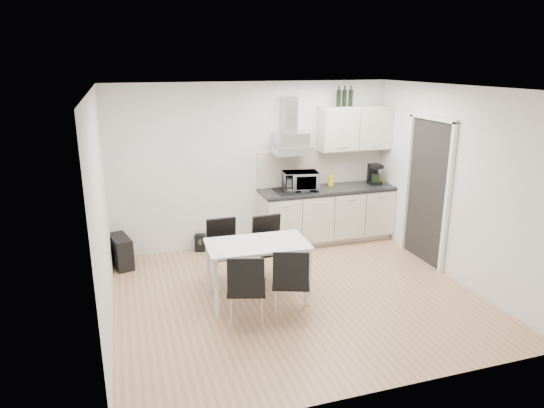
{
  "coord_description": "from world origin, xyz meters",
  "views": [
    {
      "loc": [
        -2.0,
        -5.28,
        2.89
      ],
      "look_at": [
        -0.17,
        0.5,
        1.1
      ],
      "focal_mm": 32.0,
      "sensor_mm": 36.0,
      "label": 1
    }
  ],
  "objects_px": {
    "chair_near_right": "(291,282)",
    "guitar_amp": "(121,251)",
    "chair_far_left": "(225,254)",
    "floor_speaker": "(200,243)",
    "dining_table": "(257,250)",
    "kitchenette": "(328,192)",
    "chair_far_right": "(271,250)",
    "chair_near_left": "(247,289)"
  },
  "relations": [
    {
      "from": "chair_near_right",
      "to": "guitar_amp",
      "type": "height_order",
      "value": "chair_near_right"
    },
    {
      "from": "chair_far_left",
      "to": "floor_speaker",
      "type": "height_order",
      "value": "chair_far_left"
    },
    {
      "from": "chair_far_left",
      "to": "guitar_amp",
      "type": "xyz_separation_m",
      "value": [
        -1.32,
        1.05,
        -0.21
      ]
    },
    {
      "from": "dining_table",
      "to": "chair_near_right",
      "type": "xyz_separation_m",
      "value": [
        0.24,
        -0.55,
        -0.21
      ]
    },
    {
      "from": "kitchenette",
      "to": "dining_table",
      "type": "height_order",
      "value": "kitchenette"
    },
    {
      "from": "kitchenette",
      "to": "chair_far_right",
      "type": "relative_size",
      "value": 2.86
    },
    {
      "from": "chair_far_left",
      "to": "chair_far_right",
      "type": "bearing_deg",
      "value": 174.0
    },
    {
      "from": "dining_table",
      "to": "chair_far_right",
      "type": "distance_m",
      "value": 0.61
    },
    {
      "from": "chair_far_right",
      "to": "chair_far_left",
      "type": "bearing_deg",
      "value": -8.64
    },
    {
      "from": "chair_near_right",
      "to": "dining_table",
      "type": "bearing_deg",
      "value": 134.25
    },
    {
      "from": "chair_near_right",
      "to": "guitar_amp",
      "type": "distance_m",
      "value": 2.84
    },
    {
      "from": "dining_table",
      "to": "floor_speaker",
      "type": "distance_m",
      "value": 1.95
    },
    {
      "from": "chair_near_left",
      "to": "chair_near_right",
      "type": "height_order",
      "value": "same"
    },
    {
      "from": "dining_table",
      "to": "kitchenette",
      "type": "bearing_deg",
      "value": 46.88
    },
    {
      "from": "chair_far_left",
      "to": "floor_speaker",
      "type": "relative_size",
      "value": 3.3
    },
    {
      "from": "chair_far_right",
      "to": "chair_near_right",
      "type": "bearing_deg",
      "value": 81.8
    },
    {
      "from": "dining_table",
      "to": "guitar_amp",
      "type": "xyz_separation_m",
      "value": [
        -1.62,
        1.58,
        -0.43
      ]
    },
    {
      "from": "chair_near_left",
      "to": "guitar_amp",
      "type": "xyz_separation_m",
      "value": [
        -1.34,
        2.14,
        -0.21
      ]
    },
    {
      "from": "chair_far_right",
      "to": "floor_speaker",
      "type": "xyz_separation_m",
      "value": [
        -0.75,
        1.36,
        -0.31
      ]
    },
    {
      "from": "guitar_amp",
      "to": "chair_far_right",
      "type": "bearing_deg",
      "value": -43.5
    },
    {
      "from": "kitchenette",
      "to": "chair_far_right",
      "type": "xyz_separation_m",
      "value": [
        -1.36,
        -1.19,
        -0.39
      ]
    },
    {
      "from": "dining_table",
      "to": "chair_far_left",
      "type": "height_order",
      "value": "chair_far_left"
    },
    {
      "from": "chair_far_left",
      "to": "chair_near_left",
      "type": "distance_m",
      "value": 1.09
    },
    {
      "from": "chair_far_left",
      "to": "chair_far_right",
      "type": "relative_size",
      "value": 1.0
    },
    {
      "from": "chair_far_right",
      "to": "floor_speaker",
      "type": "height_order",
      "value": "chair_far_right"
    },
    {
      "from": "chair_far_left",
      "to": "chair_near_right",
      "type": "bearing_deg",
      "value": 115.9
    },
    {
      "from": "kitchenette",
      "to": "dining_table",
      "type": "xyz_separation_m",
      "value": [
        -1.68,
        -1.66,
        -0.18
      ]
    },
    {
      "from": "floor_speaker",
      "to": "chair_near_left",
      "type": "bearing_deg",
      "value": -68.5
    },
    {
      "from": "dining_table",
      "to": "chair_near_right",
      "type": "distance_m",
      "value": 0.64
    },
    {
      "from": "dining_table",
      "to": "chair_near_right",
      "type": "height_order",
      "value": "chair_near_right"
    },
    {
      "from": "chair_far_right",
      "to": "guitar_amp",
      "type": "xyz_separation_m",
      "value": [
        -1.95,
        1.11,
        -0.21
      ]
    },
    {
      "from": "kitchenette",
      "to": "chair_near_left",
      "type": "relative_size",
      "value": 2.86
    },
    {
      "from": "guitar_amp",
      "to": "chair_near_left",
      "type": "bearing_deg",
      "value": -71.91
    },
    {
      "from": "kitchenette",
      "to": "chair_far_right",
      "type": "distance_m",
      "value": 1.85
    },
    {
      "from": "kitchenette",
      "to": "floor_speaker",
      "type": "relative_size",
      "value": 9.45
    },
    {
      "from": "kitchenette",
      "to": "floor_speaker",
      "type": "xyz_separation_m",
      "value": [
        -2.11,
        0.17,
        -0.7
      ]
    },
    {
      "from": "chair_far_right",
      "to": "floor_speaker",
      "type": "distance_m",
      "value": 1.58
    },
    {
      "from": "chair_near_left",
      "to": "floor_speaker",
      "type": "bearing_deg",
      "value": 109.99
    },
    {
      "from": "chair_far_right",
      "to": "chair_near_right",
      "type": "relative_size",
      "value": 1.0
    },
    {
      "from": "chair_near_left",
      "to": "dining_table",
      "type": "bearing_deg",
      "value": 79.78
    },
    {
      "from": "chair_far_left",
      "to": "guitar_amp",
      "type": "relative_size",
      "value": 1.51
    },
    {
      "from": "floor_speaker",
      "to": "guitar_amp",
      "type": "bearing_deg",
      "value": -150.05
    }
  ]
}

